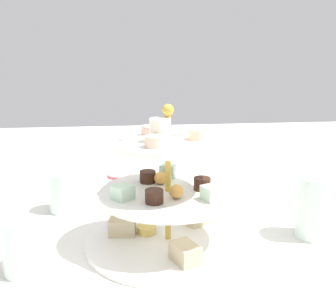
% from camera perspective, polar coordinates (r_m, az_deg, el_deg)
% --- Properties ---
extents(ground_plane, '(2.40, 2.40, 0.00)m').
position_cam_1_polar(ground_plane, '(0.74, 0.00, -14.07)').
color(ground_plane, silver).
extents(tiered_serving_stand, '(0.30, 0.30, 0.25)m').
position_cam_1_polar(tiered_serving_stand, '(0.71, -0.05, -8.48)').
color(tiered_serving_stand, white).
rests_on(tiered_serving_stand, ground_plane).
extents(water_glass_tall_right, '(0.07, 0.07, 0.12)m').
position_cam_1_polar(water_glass_tall_right, '(0.79, 20.41, -8.58)').
color(water_glass_tall_right, silver).
rests_on(water_glass_tall_right, ground_plane).
extents(water_glass_short_left, '(0.06, 0.06, 0.08)m').
position_cam_1_polar(water_glass_short_left, '(0.90, -14.69, -6.68)').
color(water_glass_short_left, silver).
rests_on(water_glass_short_left, ground_plane).
extents(teacup_with_saucer, '(0.09, 0.09, 0.05)m').
position_cam_1_polar(teacup_with_saucer, '(0.98, -7.01, -5.72)').
color(teacup_with_saucer, white).
rests_on(teacup_with_saucer, ground_plane).
extents(butter_knife_right, '(0.16, 0.08, 0.00)m').
position_cam_1_polar(butter_knife_right, '(1.03, 6.65, -6.21)').
color(butter_knife_right, silver).
rests_on(butter_knife_right, ground_plane).
extents(water_glass_mid_back, '(0.06, 0.06, 0.09)m').
position_cam_1_polar(water_glass_mid_back, '(0.68, -20.23, -13.64)').
color(water_glass_mid_back, silver).
rests_on(water_glass_mid_back, ground_plane).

